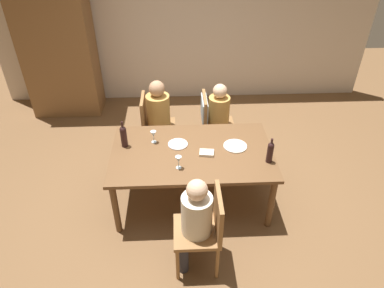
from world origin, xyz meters
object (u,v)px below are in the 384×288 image
at_px(chair_far_left, 153,123).
at_px(person_man_bearded, 160,114).
at_px(dining_table, 192,156).
at_px(wine_bottle_dark_red, 270,152).
at_px(person_woman_host, 194,219).
at_px(wine_glass_near_left, 153,135).
at_px(dinner_plate_host, 235,146).
at_px(chair_far_right, 210,117).
at_px(wine_glass_centre, 178,160).
at_px(person_man_guest, 221,115).
at_px(chair_near, 206,226).
at_px(wine_bottle_tall_green, 124,136).
at_px(dinner_plate_guest_left, 178,144).
at_px(armoire_cabinet, 58,49).
at_px(handbag, 241,145).

bearing_deg(chair_far_left, person_man_bearded, 90.00).
bearing_deg(dining_table, wine_bottle_dark_red, -15.30).
xyz_separation_m(person_woman_host, wine_glass_near_left, (-0.41, 1.14, 0.19)).
bearing_deg(wine_bottle_dark_red, dinner_plate_host, 138.01).
distance_m(chair_far_right, wine_glass_centre, 1.32).
distance_m(chair_far_right, person_man_guest, 0.15).
xyz_separation_m(person_man_guest, wine_glass_centre, (-0.59, -1.22, 0.19)).
bearing_deg(wine_glass_near_left, chair_near, -65.21).
bearing_deg(person_man_bearded, chair_near, 14.18).
xyz_separation_m(chair_far_right, person_woman_host, (-0.31, -1.87, 0.04)).
height_order(wine_bottle_tall_green, dinner_plate_guest_left, wine_bottle_tall_green).
height_order(person_man_bearded, dinner_plate_host, person_man_bearded).
relative_size(person_man_bearded, wine_glass_near_left, 7.74).
relative_size(chair_far_left, person_woman_host, 0.84).
relative_size(armoire_cabinet, chair_near, 2.37).
height_order(chair_far_left, chair_far_right, same).
xyz_separation_m(wine_glass_near_left, wine_glass_centre, (0.28, -0.49, 0.00)).
bearing_deg(dining_table, chair_near, -84.68).
distance_m(person_woman_host, wine_bottle_tall_green, 1.33).
distance_m(dining_table, wine_bottle_tall_green, 0.81).
xyz_separation_m(chair_far_right, wine_glass_near_left, (-0.73, -0.74, 0.23)).
relative_size(wine_glass_centre, dinner_plate_guest_left, 0.65).
distance_m(chair_far_left, wine_glass_near_left, 0.79).
distance_m(dining_table, person_man_bearded, 1.01).
distance_m(chair_far_left, person_man_bearded, 0.17).
distance_m(dining_table, handbag, 1.32).
relative_size(chair_far_right, wine_glass_centre, 6.17).
relative_size(chair_far_left, person_man_guest, 0.84).
bearing_deg(chair_far_right, wine_bottle_dark_red, 24.84).
bearing_deg(chair_far_right, wine_glass_near_left, -44.62).
distance_m(wine_bottle_tall_green, wine_glass_near_left, 0.34).
bearing_deg(dining_table, chair_far_left, 118.05).
bearing_deg(chair_near, wine_glass_centre, 20.49).
bearing_deg(wine_glass_near_left, person_man_bearded, 85.94).
relative_size(person_woman_host, dinner_plate_guest_left, 4.78).
bearing_deg(chair_far_right, armoire_cabinet, -120.75).
height_order(person_woman_host, wine_bottle_dark_red, person_woman_host).
bearing_deg(chair_far_right, wine_glass_centre, -19.91).
bearing_deg(dining_table, wine_bottle_tall_green, 169.71).
distance_m(wine_bottle_dark_red, wine_glass_centre, 0.98).
relative_size(dining_table, person_man_guest, 1.68).
bearing_deg(dining_table, handbag, 50.86).
relative_size(chair_near, wine_glass_centre, 6.17).
height_order(armoire_cabinet, wine_bottle_dark_red, armoire_cabinet).
bearing_deg(armoire_cabinet, chair_near, -57.04).
bearing_deg(armoire_cabinet, person_man_guest, -29.20).
bearing_deg(armoire_cabinet, dinner_plate_host, -41.68).
height_order(chair_near, person_man_bearded, person_man_bearded).
height_order(armoire_cabinet, wine_glass_centre, armoire_cabinet).
distance_m(person_man_bearded, person_man_guest, 0.82).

